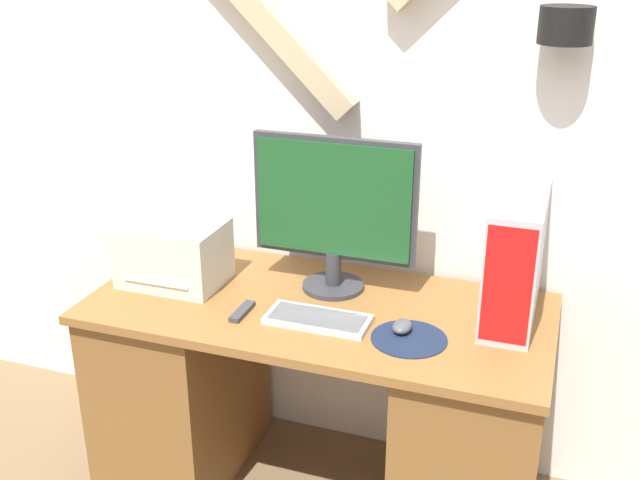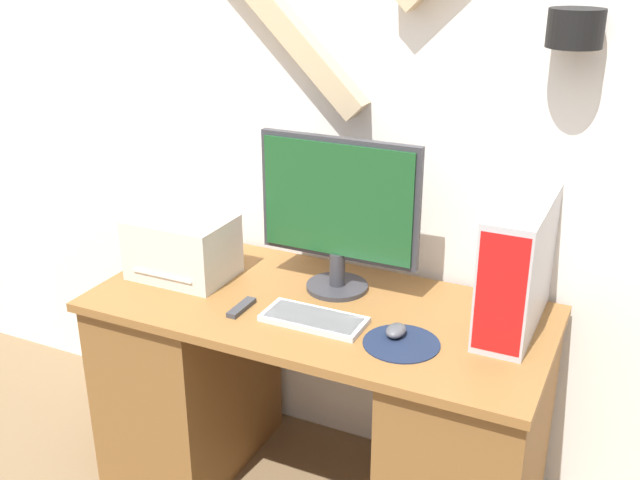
% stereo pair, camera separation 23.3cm
% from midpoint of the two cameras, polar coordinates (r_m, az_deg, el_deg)
% --- Properties ---
extents(wall_back, '(6.40, 0.21, 2.88)m').
position_cam_midpoint_polar(wall_back, '(2.58, 0.01, 10.87)').
color(wall_back, white).
rests_on(wall_back, ground_plane).
extents(desk, '(1.49, 0.69, 0.77)m').
position_cam_midpoint_polar(desk, '(2.62, -2.75, -12.25)').
color(desk, brown).
rests_on(desk, ground_plane).
extents(monitor, '(0.55, 0.21, 0.52)m').
position_cam_midpoint_polar(monitor, '(2.43, -1.68, 2.45)').
color(monitor, '#333338').
rests_on(monitor, desk).
extents(keyboard, '(0.32, 0.14, 0.02)m').
position_cam_midpoint_polar(keyboard, '(2.32, -3.06, -6.11)').
color(keyboard, silver).
rests_on(keyboard, desk).
extents(mousepad, '(0.23, 0.23, 0.00)m').
position_cam_midpoint_polar(mousepad, '(2.23, 3.82, -7.59)').
color(mousepad, '#19233D').
rests_on(mousepad, desk).
extents(mouse, '(0.06, 0.08, 0.03)m').
position_cam_midpoint_polar(mouse, '(2.26, 3.33, -6.66)').
color(mouse, '#4C4C51').
rests_on(mouse, mousepad).
extents(computer_tower, '(0.15, 0.47, 0.40)m').
position_cam_midpoint_polar(computer_tower, '(2.34, 11.95, -1.26)').
color(computer_tower, '#B2B2B7').
rests_on(computer_tower, desk).
extents(printer, '(0.34, 0.25, 0.21)m').
position_cam_midpoint_polar(printer, '(2.61, -13.64, -1.03)').
color(printer, beige).
rests_on(printer, desk).
extents(remote_control, '(0.03, 0.13, 0.02)m').
position_cam_midpoint_polar(remote_control, '(2.39, -8.74, -5.47)').
color(remote_control, '#38383D').
rests_on(remote_control, desk).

